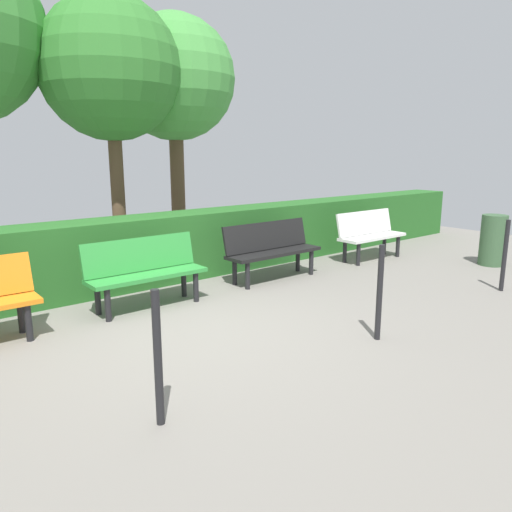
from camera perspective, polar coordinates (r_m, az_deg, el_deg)
ground_plane at (r=5.49m, az=-7.62°, el=-8.24°), size 17.93×17.93×0.00m
bench_white at (r=8.92m, az=13.22°, el=2.69°), size 1.43×0.48×0.86m
bench_black at (r=7.33m, az=1.81°, el=1.00°), size 1.60×0.48×0.86m
bench_green at (r=6.15m, az=-12.95°, el=-1.53°), size 1.48×0.46×0.86m
hedge_row at (r=7.48m, az=-9.38°, el=1.17°), size 13.93×0.71×0.99m
tree_near at (r=9.39m, az=-9.61°, el=19.77°), size 2.21×2.21×4.30m
tree_mid at (r=8.58m, az=-16.76°, el=20.24°), size 2.27×2.27×4.33m
railing_post_near at (r=7.50m, az=27.24°, el=0.03°), size 0.06×0.06×1.00m
railing_post_mid at (r=5.10m, az=14.35°, el=-4.22°), size 0.06×0.06×1.00m
railing_post_far at (r=3.51m, az=-11.48°, el=-11.75°), size 0.06×0.06×1.00m
trash_bin at (r=9.15m, az=26.12°, el=1.68°), size 0.41×0.41×0.86m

